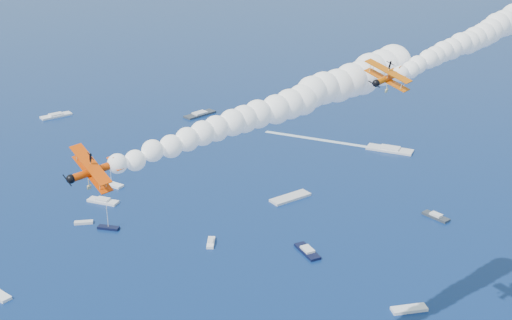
{
  "coord_description": "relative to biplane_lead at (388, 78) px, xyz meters",
  "views": [
    {
      "loc": [
        5.57,
        -63.68,
        86.16
      ],
      "look_at": [
        2.74,
        24.99,
        49.3
      ],
      "focal_mm": 48.06,
      "sensor_mm": 36.0,
      "label": 1
    }
  ],
  "objects": [
    {
      "name": "biplane_trail",
      "position": [
        -39.14,
        -24.15,
        -5.4
      ],
      "size": [
        11.22,
        11.61,
        7.72
      ],
      "primitive_type": null,
      "rotation": [
        -0.35,
        0.07,
        3.85
      ],
      "color": "#DA4104"
    },
    {
      "name": "smoke_trail_trail",
      "position": [
        -17.16,
        -5.23,
        -3.2
      ],
      "size": [
        60.74,
        60.17,
        10.6
      ],
      "primitive_type": null,
      "rotation": [
        0.0,
        0.0,
        3.85
      ],
      "color": "white"
    },
    {
      "name": "boat_wakes",
      "position": [
        -83.34,
        98.8,
        -57.97
      ],
      "size": [
        181.53,
        114.63,
        0.04
      ],
      "color": "white",
      "rests_on": "ground"
    },
    {
      "name": "smoke_trail_lead",
      "position": [
        19.63,
        21.35,
        2.2
      ],
      "size": [
        60.76,
        60.57,
        10.6
      ],
      "primitive_type": null,
      "rotation": [
        0.0,
        0.0,
        3.97
      ],
      "color": "white"
    },
    {
      "name": "spectator_boats",
      "position": [
        -18.18,
        76.04,
        -57.65
      ],
      "size": [
        229.39,
        164.35,
        0.7
      ],
      "color": "silver",
      "rests_on": "ground"
    },
    {
      "name": "biplane_lead",
      "position": [
        0.0,
        0.0,
        0.0
      ],
      "size": [
        11.12,
        11.26,
        7.11
      ],
      "primitive_type": null,
      "rotation": [
        -0.27,
        0.07,
        3.97
      ],
      "color": "#D85C04"
    }
  ]
}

